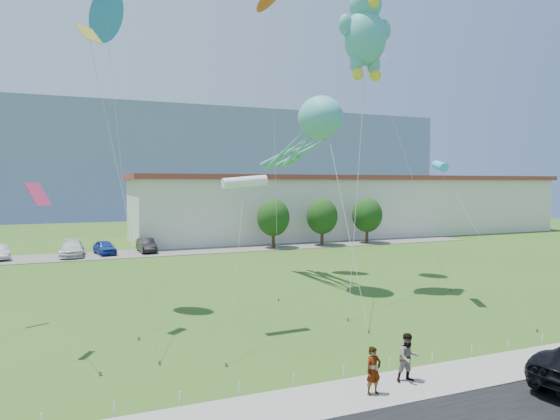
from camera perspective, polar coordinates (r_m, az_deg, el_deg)
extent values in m
plane|color=#2F5919|center=(20.94, 7.96, -16.98)|extent=(160.00, 160.00, 0.00)
cube|color=gray|center=(18.76, 12.42, -19.31)|extent=(80.00, 2.50, 0.10)
cube|color=#59544C|center=(53.42, -11.24, -4.65)|extent=(70.00, 6.00, 0.06)
cube|color=gray|center=(137.47, -18.01, 5.16)|extent=(160.00, 50.00, 25.00)
cube|color=beige|center=(70.86, 8.39, 0.33)|extent=(60.00, 14.00, 7.60)
cube|color=brown|center=(70.79, 8.41, 3.65)|extent=(61.00, 15.00, 0.60)
cylinder|color=white|center=(17.19, -18.42, -20.84)|extent=(0.05, 0.05, 0.50)
cylinder|color=white|center=(17.41, -11.39, -20.42)|extent=(0.05, 0.05, 0.50)
cylinder|color=white|center=(17.85, -4.68, -19.76)|extent=(0.05, 0.05, 0.50)
cylinder|color=white|center=(18.50, 1.58, -18.90)|extent=(0.05, 0.05, 0.50)
cylinder|color=white|center=(19.33, 7.30, -17.93)|extent=(0.05, 0.05, 0.50)
cylinder|color=white|center=(20.33, 12.44, -16.91)|extent=(0.05, 0.05, 0.50)
cylinder|color=white|center=(21.47, 17.02, -15.87)|extent=(0.05, 0.05, 0.50)
cylinder|color=white|center=(22.73, 21.07, -14.87)|extent=(0.05, 0.05, 0.50)
cylinder|color=white|center=(24.08, 24.65, -13.91)|extent=(0.05, 0.05, 0.50)
cylinder|color=white|center=(25.53, 27.81, -13.02)|extent=(0.05, 0.05, 0.50)
cylinder|color=#3F2B19|center=(55.09, -0.77, -3.24)|extent=(0.36, 0.36, 2.20)
ellipsoid|color=#14380F|center=(54.88, -0.77, -0.85)|extent=(3.60, 3.60, 4.14)
cylinder|color=#3F2B19|center=(57.53, 4.82, -2.98)|extent=(0.36, 0.36, 2.20)
ellipsoid|color=#14380F|center=(57.33, 4.83, -0.69)|extent=(3.60, 3.60, 4.14)
cylinder|color=#3F2B19|center=(60.46, 9.90, -2.72)|extent=(0.36, 0.36, 2.20)
ellipsoid|color=#14380F|center=(60.28, 9.92, -0.54)|extent=(3.60, 3.60, 4.14)
imported|color=gray|center=(17.81, 10.63, -17.59)|extent=(0.62, 0.43, 1.61)
imported|color=gray|center=(19.09, 14.46, -16.00)|extent=(0.91, 0.74, 1.73)
imported|color=silver|center=(52.70, -22.67, -4.08)|extent=(2.32, 5.30, 1.52)
imported|color=navy|center=(53.03, -19.40, -4.05)|extent=(2.40, 4.27, 1.37)
imported|color=black|center=(53.40, -15.03, -3.91)|extent=(1.73, 4.34, 1.41)
ellipsoid|color=teal|center=(33.28, 4.61, 10.49)|extent=(2.80, 3.64, 2.80)
sphere|color=white|center=(32.12, 4.70, 11.30)|extent=(0.44, 0.44, 0.44)
sphere|color=white|center=(32.58, 6.30, 11.18)|extent=(0.44, 0.44, 0.44)
cylinder|color=slate|center=(24.91, 10.12, -13.51)|extent=(0.10, 0.10, 0.16)
cylinder|color=gray|center=(28.02, 7.45, -0.54)|extent=(2.05, 8.34, 10.53)
ellipsoid|color=teal|center=(34.93, 9.71, 18.83)|extent=(2.88, 2.45, 3.60)
sphere|color=teal|center=(35.56, 9.74, 22.09)|extent=(2.10, 2.10, 2.10)
sphere|color=yellow|center=(34.82, 10.57, 22.31)|extent=(0.77, 0.77, 0.77)
ellipsoid|color=teal|center=(34.42, 7.55, 20.24)|extent=(1.00, 0.71, 1.39)
ellipsoid|color=teal|center=(35.86, 11.79, 19.49)|extent=(1.00, 0.71, 1.39)
ellipsoid|color=teal|center=(34.19, 8.70, 16.31)|extent=(0.89, 0.77, 1.44)
ellipsoid|color=teal|center=(34.86, 10.65, 16.03)|extent=(0.89, 0.77, 1.44)
sphere|color=yellow|center=(33.83, 8.88, 15.11)|extent=(0.77, 0.77, 0.77)
sphere|color=yellow|center=(34.52, 10.84, 14.85)|extent=(0.77, 0.77, 0.77)
cylinder|color=slate|center=(26.78, 7.77, -12.31)|extent=(0.10, 0.10, 0.16)
cylinder|color=gray|center=(29.72, 8.83, 2.89)|extent=(4.77, 6.29, 13.87)
cube|color=gold|center=(26.78, -21.00, 18.30)|extent=(1.29, 1.29, 0.86)
cylinder|color=slate|center=(21.15, -13.60, -16.61)|extent=(0.10, 0.10, 0.16)
cylinder|color=gray|center=(22.83, -17.72, 2.82)|extent=(2.25, 6.13, 13.95)
cylinder|color=#33B6E7|center=(31.28, 17.82, 4.83)|extent=(0.50, 2.25, 0.87)
cylinder|color=slate|center=(27.62, 27.32, -12.15)|extent=(0.10, 0.10, 0.16)
cylinder|color=gray|center=(29.04, 22.23, -3.26)|extent=(0.36, 6.78, 7.86)
cone|color=purple|center=(40.61, 10.22, 17.72)|extent=(1.80, 1.33, 1.33)
cylinder|color=slate|center=(35.48, 18.87, -8.62)|extent=(0.10, 0.10, 0.16)
cylinder|color=gray|center=(36.94, 14.33, 5.38)|extent=(1.99, 7.12, 17.11)
cone|color=blue|center=(31.12, -19.25, 20.29)|extent=(1.80, 1.33, 1.33)
cylinder|color=slate|center=(24.40, -15.85, -13.94)|extent=(0.10, 0.10, 0.16)
cylinder|color=gray|center=(26.54, -17.72, 5.18)|extent=(0.82, 6.46, 16.11)
cylinder|color=white|center=(23.95, -4.06, 3.24)|extent=(0.50, 2.25, 0.87)
cylinder|color=slate|center=(20.52, -6.17, -17.17)|extent=(0.10, 0.10, 0.16)
cylinder|color=gray|center=(21.89, -5.01, -6.32)|extent=(2.20, 4.28, 6.90)
cylinder|color=slate|center=(30.81, -0.17, -10.23)|extent=(0.10, 0.10, 0.16)
cylinder|color=gray|center=(35.18, -0.67, 9.22)|extent=(3.20, 9.52, 21.55)
cube|color=#F33661|center=(22.89, -25.92, 1.63)|extent=(1.29, 1.29, 0.86)
cylinder|color=slate|center=(20.67, -19.85, -17.18)|extent=(0.10, 0.10, 0.16)
cylinder|color=gray|center=(21.47, -23.10, -7.46)|extent=(2.20, 3.46, 6.37)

